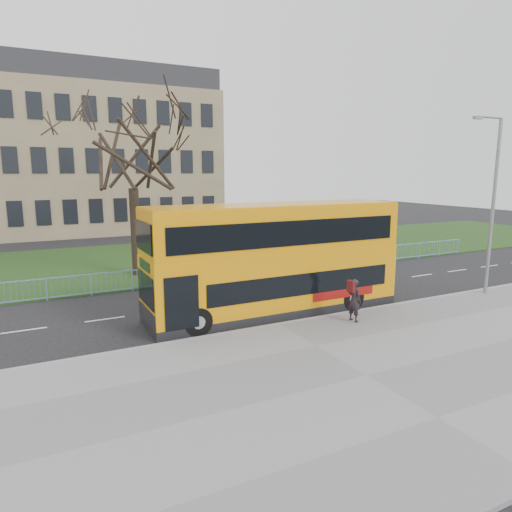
{
  "coord_description": "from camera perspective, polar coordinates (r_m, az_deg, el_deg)",
  "views": [
    {
      "loc": [
        -8.57,
        -16.49,
        6.03
      ],
      "look_at": [
        0.27,
        1.0,
        2.4
      ],
      "focal_mm": 32.0,
      "sensor_mm": 36.0,
      "label": 1
    }
  ],
  "objects": [
    {
      "name": "pavement",
      "position": [
        14.28,
        13.63,
        -14.52
      ],
      "size": [
        80.0,
        10.5,
        0.12
      ],
      "primitive_type": "cube",
      "color": "slate",
      "rests_on": "ground"
    },
    {
      "name": "ground",
      "position": [
        19.54,
        0.63,
        -7.48
      ],
      "size": [
        120.0,
        120.0,
        0.0
      ],
      "primitive_type": "plane",
      "color": "black",
      "rests_on": "ground"
    },
    {
      "name": "pedestrian",
      "position": [
        18.66,
        12.18,
        -5.41
      ],
      "size": [
        0.51,
        0.69,
        1.74
      ],
      "primitive_type": "imported",
      "rotation": [
        0.0,
        0.0,
        1.74
      ],
      "color": "black",
      "rests_on": "pavement"
    },
    {
      "name": "civic_building",
      "position": [
        51.62,
        -23.26,
        10.74
      ],
      "size": [
        30.0,
        15.0,
        14.0
      ],
      "primitive_type": "cube",
      "color": "#7C684F",
      "rests_on": "ground"
    },
    {
      "name": "kerb",
      "position": [
        18.22,
        2.9,
        -8.6
      ],
      "size": [
        80.0,
        0.2,
        0.14
      ],
      "primitive_type": "cube",
      "color": "gray",
      "rests_on": "ground"
    },
    {
      "name": "street_lamp",
      "position": [
        24.58,
        27.42,
        6.29
      ],
      "size": [
        1.78,
        0.31,
        8.4
      ],
      "rotation": [
        0.0,
        0.0,
        -0.08
      ],
      "color": "gray",
      "rests_on": "pavement"
    },
    {
      "name": "bare_tree",
      "position": [
        27.07,
        -15.18,
        10.2
      ],
      "size": [
        8.36,
        8.36,
        11.95
      ],
      "primitive_type": null,
      "color": "black",
      "rests_on": "grass_verge"
    },
    {
      "name": "yellow_bus",
      "position": [
        19.36,
        2.48,
        -0.03
      ],
      "size": [
        11.09,
        2.67,
        4.65
      ],
      "rotation": [
        0.0,
        0.0,
        0.0
      ],
      "color": "orange",
      "rests_on": "ground"
    },
    {
      "name": "grass_verge",
      "position": [
        32.52,
        -11.06,
        -0.31
      ],
      "size": [
        80.0,
        15.4,
        0.08
      ],
      "primitive_type": "cube",
      "color": "#1F3D16",
      "rests_on": "ground"
    },
    {
      "name": "guard_railing",
      "position": [
        25.23,
        -6.29,
        -2.11
      ],
      "size": [
        40.0,
        0.12,
        1.1
      ],
      "primitive_type": null,
      "color": "#7AACDA",
      "rests_on": "ground"
    }
  ]
}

